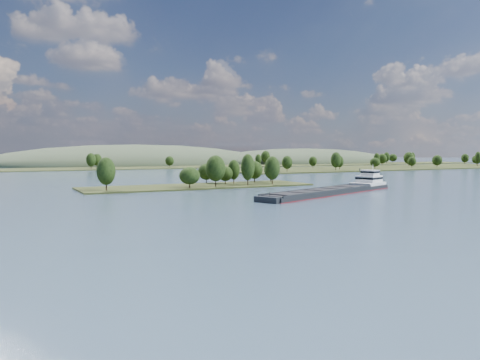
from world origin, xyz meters
TOP-DOWN VIEW (x-y plane):
  - ground at (0.00, 120.00)m, footprint 1800.00×1800.00m
  - tree_island at (5.69, 178.65)m, footprint 100.00×31.25m
  - right_bank at (231.90, 299.61)m, footprint 320.00×90.00m
  - back_shoreline at (8.84, 399.89)m, footprint 900.00×60.00m
  - hill_east at (260.00, 470.00)m, footprint 260.00×140.00m
  - hill_west at (60.00, 500.00)m, footprint 320.00×160.00m
  - cargo_barge at (35.35, 129.77)m, footprint 75.82×37.19m

SIDE VIEW (x-z plane):
  - ground at x=0.00m, z-range 0.00..0.00m
  - hill_east at x=260.00m, z-range -18.00..18.00m
  - hill_west at x=60.00m, z-range -22.00..22.00m
  - back_shoreline at x=8.84m, z-range -7.25..8.66m
  - right_bank at x=231.90m, z-range -6.63..8.71m
  - cargo_barge at x=35.35m, z-range -3.94..6.60m
  - tree_island at x=5.69m, z-range -3.42..11.49m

